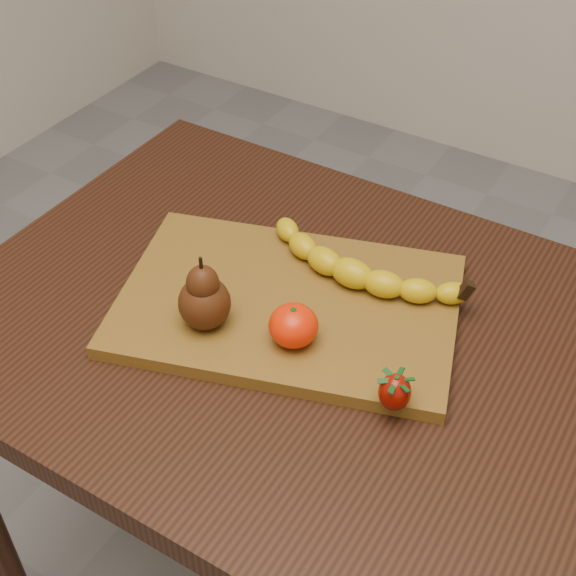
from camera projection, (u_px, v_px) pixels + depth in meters
The scene contains 6 objects.
table at pixel (319, 380), 1.12m from camera, with size 1.00×0.70×0.76m.
cutting_board at pixel (288, 305), 1.08m from camera, with size 0.45×0.30×0.02m, color brown.
banana at pixel (352, 273), 1.09m from camera, with size 0.26×0.07×0.04m, color #D5B10A, non-canonical shape.
pear at pixel (203, 292), 1.01m from camera, with size 0.07×0.07×0.11m, color #421E0A, non-canonical shape.
mandarin at pixel (293, 326), 1.00m from camera, with size 0.06×0.06×0.05m, color #F42402.
strawberry at pixel (395, 391), 0.92m from camera, with size 0.04×0.04×0.05m, color #8B0C03, non-canonical shape.
Camera 1 is at (0.36, -0.67, 1.50)m, focal length 50.00 mm.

